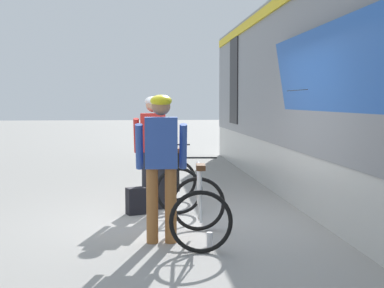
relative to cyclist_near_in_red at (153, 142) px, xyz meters
name	(u,v)px	position (x,y,z in m)	size (l,w,h in m)	color
ground_plane	(190,222)	(0.48, -0.97, -1.05)	(80.00, 80.00, 0.00)	gray
cyclist_near_in_red	(153,142)	(0.00, 0.00, 0.00)	(0.63, 0.33, 1.76)	#232328
cyclist_far_in_blue	(161,155)	(0.05, -2.00, 0.00)	(0.62, 0.33, 1.76)	#935B2D
bicycle_near_black	(177,182)	(0.38, 0.05, -0.65)	(0.73, 1.08, 0.99)	black
bicycle_far_white	(199,208)	(0.50, -1.99, -0.65)	(0.79, 1.12, 0.99)	black
backpack_on_platform	(136,201)	(-0.27, -0.38, -0.85)	(0.28, 0.18, 0.40)	black
water_bottle_near_the_bikes	(210,240)	(0.59, -2.28, -0.96)	(0.07, 0.07, 0.18)	silver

